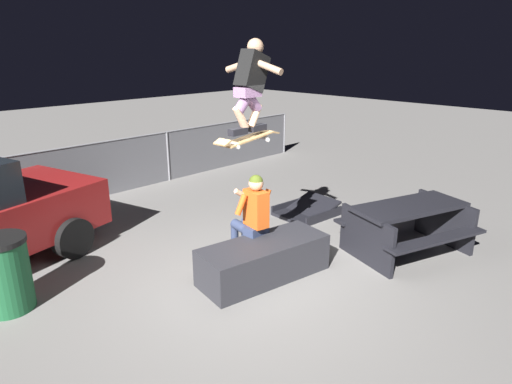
# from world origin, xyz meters

# --- Properties ---
(ground_plane) EXTENTS (40.00, 40.00, 0.00)m
(ground_plane) POSITION_xyz_m (0.00, 0.00, 0.00)
(ground_plane) COLOR slate
(ledge_box_main) EXTENTS (1.84, 0.96, 0.50)m
(ledge_box_main) POSITION_xyz_m (0.25, 0.00, 0.25)
(ledge_box_main) COLOR #28282D
(ledge_box_main) RESTS_ON ground
(person_sitting_on_ledge) EXTENTS (0.60, 0.78, 1.34)m
(person_sitting_on_ledge) POSITION_xyz_m (0.40, 0.38, 0.75)
(person_sitting_on_ledge) COLOR #2D3856
(person_sitting_on_ledge) RESTS_ON ground
(skateboard) EXTENTS (1.03, 0.26, 0.13)m
(skateboard) POSITION_xyz_m (0.24, 0.27, 1.84)
(skateboard) COLOR #AD8451
(skater_airborne) EXTENTS (0.62, 0.89, 1.12)m
(skater_airborne) POSITION_xyz_m (0.30, 0.27, 2.53)
(skater_airborne) COLOR black
(kicker_ramp) EXTENTS (1.10, 0.93, 0.34)m
(kicker_ramp) POSITION_xyz_m (2.48, 1.04, 0.06)
(kicker_ramp) COLOR black
(kicker_ramp) RESTS_ON ground
(picnic_table_back) EXTENTS (2.04, 1.82, 0.75)m
(picnic_table_back) POSITION_xyz_m (2.30, -0.98, 0.50)
(picnic_table_back) COLOR black
(picnic_table_back) RESTS_ON ground
(trash_bin) EXTENTS (0.58, 0.58, 0.90)m
(trash_bin) POSITION_xyz_m (-2.39, 1.60, 0.45)
(trash_bin) COLOR #19512D
(trash_bin) RESTS_ON ground
(fence_back) EXTENTS (12.05, 0.05, 1.14)m
(fence_back) POSITION_xyz_m (0.00, 4.68, 0.61)
(fence_back) COLOR slate
(fence_back) RESTS_ON ground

